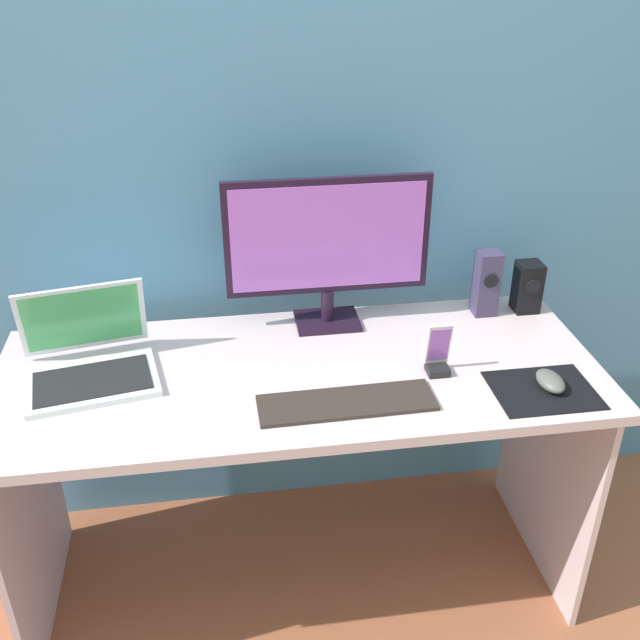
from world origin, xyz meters
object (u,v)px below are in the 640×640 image
at_px(keyboard_external, 347,403).
at_px(mouse, 550,381).
at_px(phone_in_dock, 438,356).
at_px(laptop, 89,360).
at_px(speaker_right, 527,287).
at_px(monitor, 328,245).
at_px(speaker_near_monitor, 486,283).

xyz_separation_m(keyboard_external, mouse, (0.51, -0.01, 0.02)).
relative_size(mouse, phone_in_dock, 0.72).
height_order(laptop, keyboard_external, laptop).
bearing_deg(keyboard_external, speaker_right, 31.86).
bearing_deg(laptop, monitor, 15.83).
relative_size(monitor, mouse, 5.59).
distance_m(keyboard_external, phone_in_dock, 0.28).
distance_m(monitor, mouse, 0.67).
distance_m(laptop, phone_in_dock, 0.88).
relative_size(laptop, mouse, 3.60).
bearing_deg(keyboard_external, speaker_near_monitor, 38.29).
distance_m(speaker_right, laptop, 1.23).
distance_m(monitor, speaker_right, 0.61).
xyz_separation_m(laptop, phone_in_dock, (0.87, -0.11, 0.00)).
bearing_deg(phone_in_dock, laptop, 172.54).
relative_size(speaker_right, laptop, 0.42).
distance_m(speaker_right, speaker_near_monitor, 0.13).
bearing_deg(speaker_near_monitor, laptop, -171.07).
relative_size(speaker_near_monitor, phone_in_dock, 1.39).
bearing_deg(speaker_right, phone_in_dock, -140.88).
relative_size(speaker_near_monitor, keyboard_external, 0.46).
height_order(speaker_right, laptop, laptop).
relative_size(laptop, phone_in_dock, 2.59).
height_order(monitor, phone_in_dock, monitor).
bearing_deg(phone_in_dock, mouse, -24.11).
xyz_separation_m(monitor, laptop, (-0.63, -0.18, -0.20)).
relative_size(monitor, speaker_near_monitor, 2.90).
bearing_deg(mouse, monitor, 137.21).
xyz_separation_m(monitor, mouse, (0.49, -0.41, -0.22)).
bearing_deg(speaker_near_monitor, keyboard_external, -140.55).
relative_size(keyboard_external, mouse, 4.24).
bearing_deg(phone_in_dock, monitor, 128.83).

